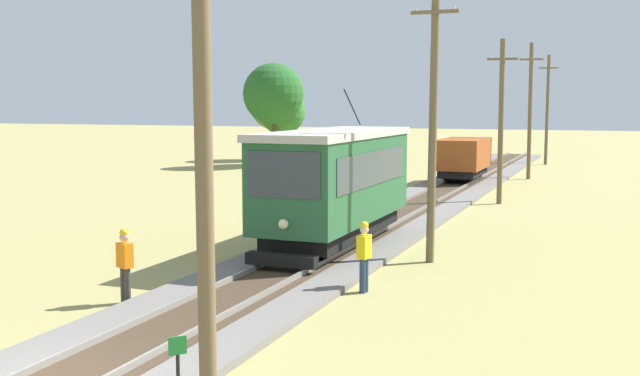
# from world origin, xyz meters

# --- Properties ---
(rail_left) EXTENTS (0.07, 120.00, 0.14)m
(rail_left) POSITION_xyz_m (-0.72, 0.00, 0.25)
(rail_left) COLOR gray
(rail_left) RESTS_ON track_ballast
(red_tram) EXTENTS (2.60, 8.54, 4.79)m
(red_tram) POSITION_xyz_m (0.00, 12.99, 2.19)
(red_tram) COLOR #235633
(red_tram) RESTS_ON rail_right
(freight_car) EXTENTS (2.40, 5.20, 2.31)m
(freight_car) POSITION_xyz_m (0.00, 34.51, 1.56)
(freight_car) COLOR #93471E
(freight_car) RESTS_ON rail_right
(utility_pole_foreground) EXTENTS (1.40, 0.29, 7.42)m
(utility_pole_foreground) POSITION_xyz_m (3.22, -0.77, 3.81)
(utility_pole_foreground) COLOR brown
(utility_pole_foreground) RESTS_ON ground
(utility_pole_near_tram) EXTENTS (1.40, 0.50, 8.25)m
(utility_pole_near_tram) POSITION_xyz_m (3.22, 12.45, 4.22)
(utility_pole_near_tram) COLOR brown
(utility_pole_near_tram) RESTS_ON ground
(utility_pole_mid) EXTENTS (1.40, 0.34, 7.59)m
(utility_pole_mid) POSITION_xyz_m (3.22, 26.37, 3.89)
(utility_pole_mid) COLOR brown
(utility_pole_mid) RESTS_ON ground
(utility_pole_far) EXTENTS (1.40, 0.57, 8.32)m
(utility_pole_far) POSITION_xyz_m (3.22, 38.75, 4.26)
(utility_pole_far) COLOR brown
(utility_pole_far) RESTS_ON ground
(utility_pole_distant) EXTENTS (1.40, 0.43, 8.33)m
(utility_pole_distant) POSITION_xyz_m (3.22, 51.01, 4.26)
(utility_pole_distant) COLOR brown
(utility_pole_distant) RESTS_ON ground
(trackside_signal_marker) EXTENTS (0.21, 0.21, 1.18)m
(trackside_signal_marker) POSITION_xyz_m (2.19, 0.14, 0.67)
(trackside_signal_marker) COLOR black
(trackside_signal_marker) RESTS_ON ground
(track_worker) EXTENTS (0.44, 0.37, 1.78)m
(track_worker) POSITION_xyz_m (-2.33, 5.13, 0.98)
(track_worker) COLOR #38332D
(track_worker) RESTS_ON ground
(second_worker) EXTENTS (0.30, 0.41, 1.78)m
(second_worker) POSITION_xyz_m (2.53, 8.16, 0.98)
(second_worker) COLOR navy
(second_worker) RESTS_ON ground
(tree_left_near) EXTENTS (4.51, 4.51, 7.62)m
(tree_left_near) POSITION_xyz_m (-15.51, 42.00, 5.35)
(tree_left_near) COLOR #4C3823
(tree_left_near) RESTS_ON ground
(tree_left_far) EXTENTS (4.32, 4.32, 6.79)m
(tree_left_far) POSITION_xyz_m (-18.03, 47.87, 4.61)
(tree_left_far) COLOR #4C3823
(tree_left_far) RESTS_ON ground
(tree_horizon) EXTENTS (3.53, 3.53, 5.82)m
(tree_horizon) POSITION_xyz_m (-15.52, 43.58, 4.04)
(tree_horizon) COLOR #4C3823
(tree_horizon) RESTS_ON ground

